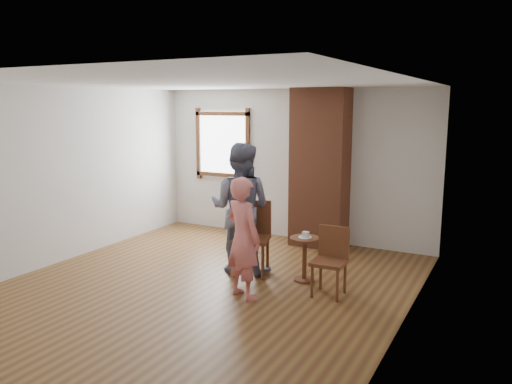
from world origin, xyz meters
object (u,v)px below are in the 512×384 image
Objects in this scene: stoneware_crock at (239,234)px; person_pink at (243,238)px; dining_chair_left at (253,233)px; dining_chair_right at (331,257)px; man at (240,208)px; side_table at (305,252)px.

person_pink is (1.15, -1.89, 0.54)m from stoneware_crock.
dining_chair_left is 1.20× the size of dining_chair_right.
man is (0.64, -1.07, 0.70)m from stoneware_crock.
man is at bearing -176.03° from side_table.
dining_chair_left is (0.82, -1.03, 0.36)m from stoneware_crock.
dining_chair_left is at bearing -178.27° from side_table.
stoneware_crock is 0.28× the size of person_pink.
man is at bearing -36.91° from person_pink.
man reaches higher than dining_chair_left.
dining_chair_left is 0.68× the size of person_pink.
side_table reaches higher than stoneware_crock.
dining_chair_left is 0.94m from person_pink.
stoneware_crock is at bearing 147.57° from side_table.
person_pink is (0.33, -0.86, 0.18)m from dining_chair_left.
stoneware_crock is 0.23× the size of man.
stoneware_crock is at bearing 146.38° from dining_chair_right.
dining_chair_left reaches higher than side_table.
dining_chair_left is 1.69× the size of side_table.
man is at bearing 170.06° from dining_chair_right.
man is (-0.17, -0.04, 0.34)m from dining_chair_left.
person_pink is at bearing -86.06° from dining_chair_left.
man is at bearing -59.06° from stoneware_crock.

